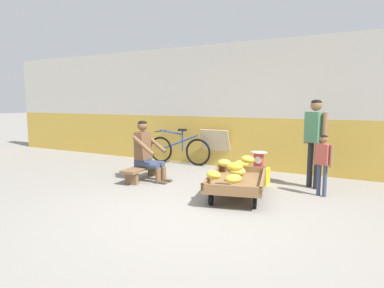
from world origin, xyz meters
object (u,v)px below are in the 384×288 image
at_px(plastic_crate, 258,176).
at_px(customer_child, 323,159).
at_px(weighing_scale, 259,159).
at_px(shopping_bag, 256,185).
at_px(vendor_seated, 147,151).
at_px(low_bench, 143,170).
at_px(banana_cart, 237,182).
at_px(bicycle_near_left, 179,149).
at_px(customer_adult, 315,134).
at_px(sign_board, 216,148).

relative_size(plastic_crate, customer_child, 0.37).
bearing_deg(weighing_scale, shopping_bag, -76.96).
height_order(vendor_seated, customer_child, vendor_seated).
height_order(low_bench, customer_child, customer_child).
height_order(banana_cart, bicycle_near_left, bicycle_near_left).
relative_size(customer_adult, shopping_bag, 6.38).
bearing_deg(customer_adult, shopping_bag, -137.21).
height_order(plastic_crate, bicycle_near_left, bicycle_near_left).
distance_m(sign_board, customer_adult, 2.58).
bearing_deg(plastic_crate, weighing_scale, -90.00).
distance_m(vendor_seated, shopping_bag, 2.13).
xyz_separation_m(sign_board, customer_adult, (2.31, -1.01, 0.52)).
relative_size(banana_cart, customer_child, 1.64).
relative_size(bicycle_near_left, customer_adult, 1.09).
xyz_separation_m(banana_cart, low_bench, (-1.99, 0.21, -0.04)).
bearing_deg(bicycle_near_left, weighing_scale, -23.38).
xyz_separation_m(low_bench, vendor_seated, (0.09, 0.00, 0.37)).
bearing_deg(low_bench, banana_cart, -6.15).
xyz_separation_m(low_bench, plastic_crate, (2.04, 0.76, -0.05)).
bearing_deg(low_bench, customer_child, 8.60).
xyz_separation_m(plastic_crate, sign_board, (-1.40, 1.20, 0.28)).
distance_m(low_bench, vendor_seated, 0.38).
bearing_deg(plastic_crate, shopping_bag, -76.99).
xyz_separation_m(low_bench, weighing_scale, (2.04, 0.75, 0.25)).
bearing_deg(weighing_scale, plastic_crate, 90.00).
relative_size(vendor_seated, customer_child, 1.16).
height_order(bicycle_near_left, shopping_bag, bicycle_near_left).
xyz_separation_m(low_bench, sign_board, (0.64, 1.96, 0.23)).
distance_m(banana_cart, plastic_crate, 0.98).
relative_size(vendor_seated, shopping_bag, 4.75).
height_order(customer_child, shopping_bag, customer_child).
height_order(weighing_scale, customer_child, customer_child).
relative_size(sign_board, customer_child, 0.88).
xyz_separation_m(bicycle_near_left, shopping_bag, (2.41, -1.53, -0.23)).
distance_m(banana_cart, weighing_scale, 0.99).
xyz_separation_m(weighing_scale, customer_child, (1.12, -0.28, 0.15)).
relative_size(low_bench, sign_board, 1.30).
distance_m(vendor_seated, plastic_crate, 2.13).
relative_size(plastic_crate, shopping_bag, 1.50).
bearing_deg(banana_cart, shopping_bag, 67.83).
distance_m(customer_adult, shopping_bag, 1.36).
bearing_deg(sign_board, bicycle_near_left, -166.38).
height_order(vendor_seated, shopping_bag, vendor_seated).
distance_m(weighing_scale, bicycle_near_left, 2.49).
bearing_deg(weighing_scale, vendor_seated, -158.89).
height_order(banana_cart, vendor_seated, vendor_seated).
relative_size(customer_adult, customer_child, 1.56).
xyz_separation_m(vendor_seated, plastic_crate, (1.95, 0.75, -0.42)).
bearing_deg(shopping_bag, bicycle_near_left, 147.66).
relative_size(plastic_crate, customer_adult, 0.24).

